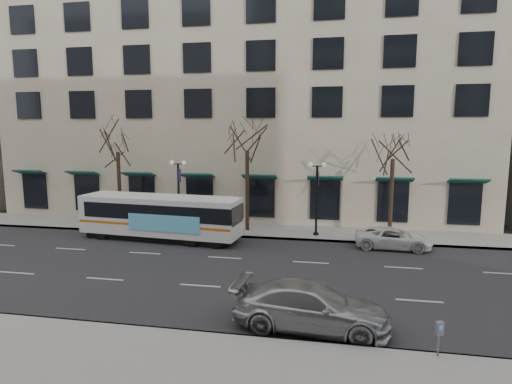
% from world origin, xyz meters
% --- Properties ---
extents(ground, '(160.00, 160.00, 0.00)m').
position_xyz_m(ground, '(0.00, 0.00, 0.00)').
color(ground, black).
rests_on(ground, ground).
extents(sidewalk_far, '(80.00, 4.00, 0.15)m').
position_xyz_m(sidewalk_far, '(5.00, 9.00, 0.07)').
color(sidewalk_far, gray).
rests_on(sidewalk_far, ground).
extents(building_hotel, '(40.00, 20.00, 24.00)m').
position_xyz_m(building_hotel, '(-2.00, 21.00, 12.00)').
color(building_hotel, '#B8AC8C').
rests_on(building_hotel, ground).
extents(tree_far_left, '(3.60, 3.60, 8.34)m').
position_xyz_m(tree_far_left, '(-10.00, 8.80, 6.70)').
color(tree_far_left, black).
rests_on(tree_far_left, ground).
extents(tree_far_mid, '(3.60, 3.60, 8.55)m').
position_xyz_m(tree_far_mid, '(0.00, 8.80, 6.91)').
color(tree_far_mid, black).
rests_on(tree_far_mid, ground).
extents(tree_far_right, '(3.60, 3.60, 8.06)m').
position_xyz_m(tree_far_right, '(10.00, 8.80, 6.42)').
color(tree_far_right, black).
rests_on(tree_far_right, ground).
extents(lamp_post_left, '(1.22, 0.45, 5.21)m').
position_xyz_m(lamp_post_left, '(-4.99, 8.20, 2.94)').
color(lamp_post_left, black).
rests_on(lamp_post_left, ground).
extents(lamp_post_right, '(1.22, 0.45, 5.21)m').
position_xyz_m(lamp_post_right, '(5.01, 8.20, 2.94)').
color(lamp_post_right, black).
rests_on(lamp_post_right, ground).
extents(city_bus, '(11.29, 3.44, 3.01)m').
position_xyz_m(city_bus, '(-5.30, 5.55, 1.65)').
color(city_bus, white).
rests_on(city_bus, ground).
extents(silver_car, '(6.04, 2.80, 1.71)m').
position_xyz_m(silver_car, '(5.48, -5.75, 0.85)').
color(silver_car, '#A4A6AC').
rests_on(silver_car, ground).
extents(white_pickup, '(4.77, 2.33, 1.31)m').
position_xyz_m(white_pickup, '(9.93, 6.20, 0.65)').
color(white_pickup, silver).
rests_on(white_pickup, ground).
extents(pay_station, '(0.30, 0.25, 1.17)m').
position_xyz_m(pay_station, '(9.66, -7.30, 1.00)').
color(pay_station, gray).
rests_on(pay_station, sidewalk_near).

